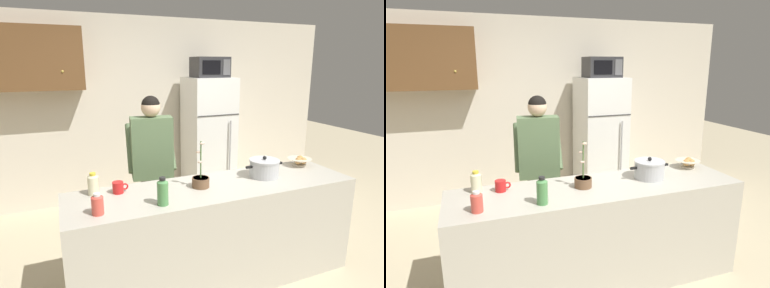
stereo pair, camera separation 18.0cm
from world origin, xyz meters
TOP-DOWN VIEW (x-y plane):
  - ground_plane at (0.00, 0.00)m, footprint 14.00×14.00m
  - back_wall_unit at (-0.27, 2.26)m, footprint 6.00×0.48m
  - kitchen_island at (0.00, 0.00)m, footprint 2.55×0.68m
  - refrigerator at (0.80, 1.85)m, footprint 0.64×0.68m
  - microwave at (0.80, 1.83)m, footprint 0.48×0.37m
  - person_near_pot at (-0.36, 0.76)m, footprint 0.55×0.47m
  - cooking_pot at (0.52, 0.04)m, footprint 0.39×0.28m
  - coffee_mug at (-0.81, 0.17)m, footprint 0.13×0.09m
  - bread_bowl at (1.06, 0.18)m, footprint 0.24×0.24m
  - bottle_near_edge at (-1.01, 0.21)m, footprint 0.09×0.09m
  - bottle_mid_counter at (-1.02, -0.17)m, footprint 0.09×0.09m
  - bottle_far_corner at (-0.55, -0.19)m, footprint 0.09×0.09m
  - potted_orchid at (-0.14, 0.03)m, footprint 0.15×0.15m

SIDE VIEW (x-z plane):
  - ground_plane at x=0.00m, z-range 0.00..0.00m
  - kitchen_island at x=0.00m, z-range 0.00..0.92m
  - refrigerator at x=0.80m, z-range 0.00..1.77m
  - coffee_mug at x=-0.81m, z-range 0.92..1.02m
  - bread_bowl at x=1.06m, z-range 0.92..1.02m
  - potted_orchid at x=-0.14m, z-range 0.78..1.18m
  - bottle_mid_counter at x=-1.02m, z-range 0.92..1.08m
  - cooking_pot at x=0.52m, z-range 0.90..1.11m
  - bottle_near_edge at x=-1.01m, z-range 0.92..1.10m
  - bottle_far_corner at x=-0.55m, z-range 0.92..1.13m
  - person_near_pot at x=-0.36m, z-range 0.20..1.85m
  - back_wall_unit at x=-0.27m, z-range 0.12..2.72m
  - microwave at x=0.80m, z-range 1.77..2.05m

